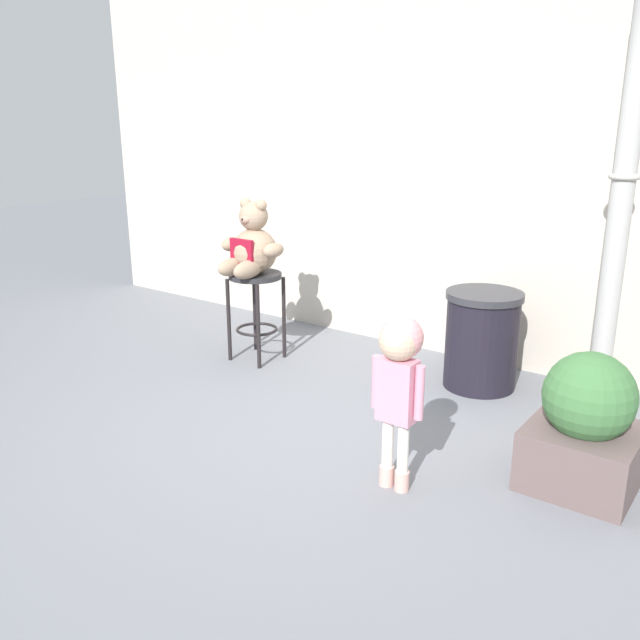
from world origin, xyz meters
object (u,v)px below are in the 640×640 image
(teddy_bear, at_px, (252,247))
(trash_bin, at_px, (482,339))
(lamppost, at_px, (614,255))
(bar_stool_with_teddy, at_px, (256,297))
(child_walking, at_px, (399,366))
(planter_with_shrub, at_px, (585,427))

(teddy_bear, distance_m, trash_bin, 1.89)
(trash_bin, distance_m, lamppost, 1.06)
(bar_stool_with_teddy, relative_size, lamppost, 0.27)
(child_walking, xyz_separation_m, trash_bin, (-0.21, 1.60, -0.33))
(teddy_bear, relative_size, child_walking, 0.62)
(teddy_bear, relative_size, lamppost, 0.22)
(bar_stool_with_teddy, xyz_separation_m, planter_with_shrub, (2.73, -0.46, -0.18))
(child_walking, bearing_deg, teddy_bear, -120.88)
(child_walking, bearing_deg, lamppost, 159.79)
(child_walking, relative_size, planter_with_shrub, 1.27)
(bar_stool_with_teddy, height_order, trash_bin, bar_stool_with_teddy)
(child_walking, bearing_deg, planter_with_shrub, 125.19)
(trash_bin, bearing_deg, planter_with_shrub, -44.37)
(trash_bin, xyz_separation_m, planter_with_shrub, (1.01, -0.99, -0.02))
(child_walking, height_order, planter_with_shrub, child_walking)
(bar_stool_with_teddy, distance_m, trash_bin, 1.80)
(planter_with_shrub, bearing_deg, lamppost, 100.59)
(trash_bin, bearing_deg, child_walking, -82.45)
(teddy_bear, height_order, child_walking, teddy_bear)
(planter_with_shrub, bearing_deg, trash_bin, 135.63)
(trash_bin, relative_size, planter_with_shrub, 0.95)
(child_walking, xyz_separation_m, lamppost, (0.58, 1.79, 0.36))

